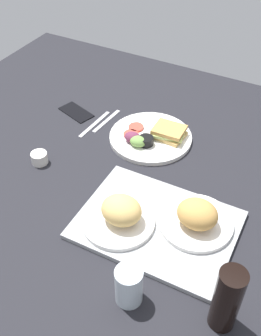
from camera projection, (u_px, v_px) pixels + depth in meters
ground_plane at (140, 177)px, 137.16cm from camera, size 190.00×150.00×3.00cm
serving_tray at (157, 225)px, 118.72cm from camera, size 45.48×33.66×1.60cm
bread_plate_near at (197, 217)px, 115.17cm from camera, size 21.71×21.71×9.41cm
bread_plate_far at (120, 214)px, 115.92cm from camera, size 21.42×21.42×9.49cm
plate_with_salad at (152, 137)px, 148.35cm from camera, size 30.15×30.15×5.40cm
drinking_glass at (129, 286)px, 98.46cm from camera, size 6.92×6.92×11.19cm
soda_bottle at (227, 300)px, 91.05cm from camera, size 6.40×6.40×19.65cm
espresso_cup at (39, 158)px, 138.95cm from camera, size 5.60×5.60×4.00cm
fork at (106, 121)px, 158.07cm from camera, size 2.76×17.06×0.50cm
knife at (94, 124)px, 156.51cm from camera, size 2.53×19.05×0.50cm
cell_phone at (76, 112)px, 162.27cm from camera, size 15.91×11.25×0.80cm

